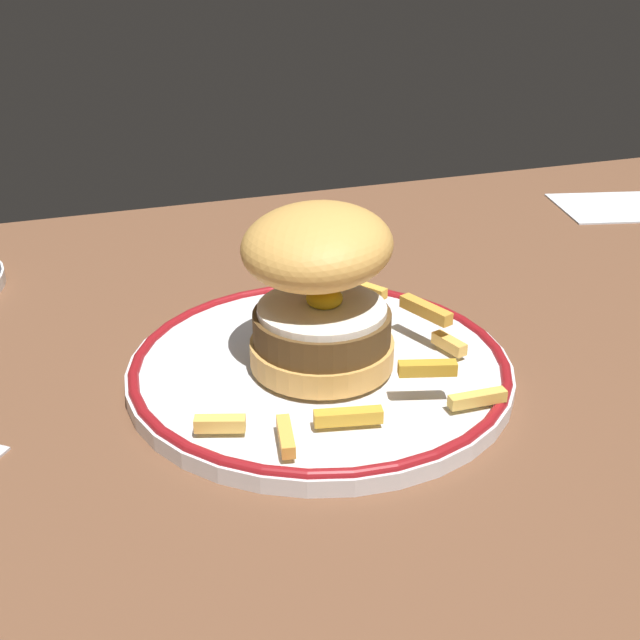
{
  "coord_description": "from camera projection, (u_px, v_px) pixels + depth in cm",
  "views": [
    {
      "loc": [
        -18.24,
        -42.61,
        28.95
      ],
      "look_at": [
        -1.75,
        4.03,
        4.6
      ],
      "focal_mm": 43.62,
      "sensor_mm": 36.0,
      "label": 1
    }
  ],
  "objects": [
    {
      "name": "napkin",
      "position": [
        612.0,
        206.0,
        0.93
      ],
      "size": [
        15.05,
        14.06,
        0.4
      ],
      "primitive_type": "cube",
      "rotation": [
        0.0,
        0.0,
        -0.25
      ],
      "color": "silver",
      "rests_on": "ground_plane"
    },
    {
      "name": "ground_plane",
      "position": [
        362.0,
        423.0,
        0.55
      ],
      "size": [
        129.1,
        96.39,
        4.0
      ],
      "primitive_type": "cube",
      "color": "brown"
    },
    {
      "name": "burger",
      "position": [
        319.0,
        287.0,
        0.54
      ],
      "size": [
        15.14,
        15.09,
        11.62
      ],
      "color": "#D69C4D",
      "rests_on": "dinner_plate"
    },
    {
      "name": "fries_pile",
      "position": [
        377.0,
        351.0,
        0.55
      ],
      "size": [
        20.8,
        19.03,
        2.82
      ],
      "color": "#DEB64F",
      "rests_on": "dinner_plate"
    },
    {
      "name": "dinner_plate",
      "position": [
        320.0,
        366.0,
        0.57
      ],
      "size": [
        27.95,
        27.95,
        1.6
      ],
      "color": "silver",
      "rests_on": "ground_plane"
    }
  ]
}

